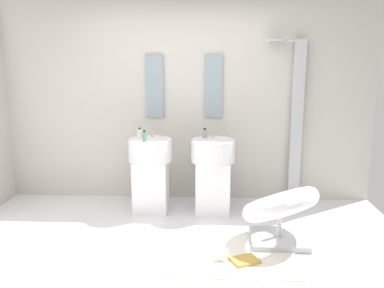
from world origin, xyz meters
name	(u,v)px	position (x,y,z in m)	size (l,w,h in m)	color
ground_plane	(174,255)	(0.00, 0.00, -0.02)	(4.80, 3.60, 0.04)	silver
rear_partition	(184,100)	(0.00, 1.65, 1.30)	(4.80, 0.10, 2.60)	beige
pedestal_sink_left	(151,171)	(-0.37, 1.11, 0.49)	(0.52, 0.52, 0.98)	white
pedestal_sink_right	(213,172)	(0.37, 1.11, 0.49)	(0.52, 0.52, 0.98)	white
vanity_mirror_left	(155,86)	(-0.37, 1.58, 1.47)	(0.22, 0.03, 0.78)	#8C9EA8
vanity_mirror_right	(214,86)	(0.37, 1.58, 1.47)	(0.22, 0.03, 0.78)	#8C9EA8
shower_column	(295,119)	(1.40, 1.53, 1.08)	(0.49, 0.24, 2.05)	#B7BABF
lounge_chair	(280,209)	(1.04, 0.30, 0.35)	(1.10, 1.10, 0.65)	#B7BABF
area_rug	(232,255)	(0.55, -0.02, 0.01)	(1.19, 0.86, 0.01)	white
magazine_ochre	(245,260)	(0.66, -0.14, 0.02)	(0.24, 0.18, 0.02)	gold
coffee_mug	(224,255)	(0.47, -0.12, 0.06)	(0.09, 0.09, 0.10)	white
soap_bottle_white	(140,134)	(-0.50, 1.16, 0.94)	(0.05, 0.05, 0.13)	white
soap_bottle_grey	(205,133)	(0.27, 1.22, 0.94)	(0.06, 0.06, 0.12)	#99999E
soap_bottle_green	(144,136)	(-0.41, 0.96, 0.95)	(0.05, 0.05, 0.13)	#59996B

